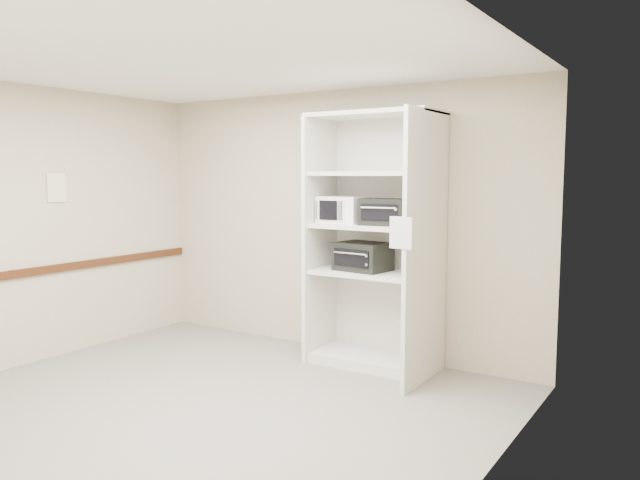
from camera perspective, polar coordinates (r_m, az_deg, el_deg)
The scene contains 12 objects.
floor at distance 5.22m, azimuth -10.55°, elevation -14.76°, with size 4.50×4.00×0.01m, color #656055.
ceiling at distance 4.96m, azimuth -11.18°, elevation 15.87°, with size 4.50×4.00×0.01m, color white.
wall_back at distance 6.50m, azimuth 1.37°, elevation 1.67°, with size 4.50×0.02×2.70m, color #C1AE98.
wall_left at distance 6.66m, azimuth -25.06°, elevation 1.21°, with size 0.02×4.00×2.70m, color #C1AE98.
wall_right at distance 3.74m, azimuth 15.03°, elevation -1.74°, with size 0.02×4.00×2.70m, color #C1AE98.
shelving_unit at distance 5.94m, azimuth 5.37°, elevation -0.89°, with size 1.24×0.92×2.42m.
microwave at distance 6.10m, azimuth 2.10°, elevation 2.79°, with size 0.43×0.33×0.26m, color white.
toaster_oven_upper at distance 5.86m, azimuth 6.00°, elevation 2.57°, with size 0.43×0.32×0.25m, color black.
toaster_oven_lower at distance 6.02m, azimuth 3.95°, elevation -1.51°, with size 0.49×0.37×0.27m, color black.
paper_sign at distance 5.12m, azimuth 7.38°, elevation 0.65°, with size 0.20×0.01×0.26m, color white.
chair_rail at distance 6.69m, azimuth -24.78°, elevation -2.64°, with size 0.04×3.98×0.08m, color #39190A.
wall_poster at distance 6.80m, azimuth -22.95°, elevation 4.43°, with size 0.01×0.21×0.29m, color white.
Camera 1 is at (3.37, -3.54, 1.84)m, focal length 35.00 mm.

